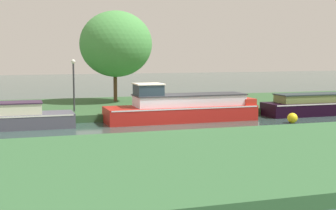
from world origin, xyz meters
name	(u,v)px	position (x,y,z in m)	size (l,w,h in m)	color
ground_plane	(164,125)	(0.00, 0.00, 0.00)	(120.00, 120.00, 0.00)	#324B45
riverbank_far	(133,107)	(0.00, 7.00, 0.20)	(72.00, 10.00, 0.40)	#31562F
riverbank_near	(243,157)	(0.00, -9.00, 0.20)	(72.00, 10.00, 0.40)	#336237
red_narrowboat	(182,108)	(1.41, 1.20, 0.71)	(8.30, 2.28, 2.10)	#B31F1A
black_cruiser	(313,105)	(9.78, 1.20, 0.58)	(6.13, 1.93, 1.29)	black
willow_tree_left	(116,44)	(-0.79, 8.45, 4.30)	(4.86, 4.70, 6.12)	brown
lamp_post	(74,79)	(-4.15, 4.00, 2.26)	(0.24, 0.24, 2.96)	#333338
mooring_post_near	(147,105)	(-0.22, 2.54, 0.81)	(0.15, 0.15, 0.83)	#553023
mooring_post_far	(223,104)	(4.42, 2.54, 0.68)	(0.12, 0.12, 0.55)	#43352B
channel_buoy	(292,118)	(6.70, -1.40, 0.27)	(0.55, 0.55, 0.55)	yellow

